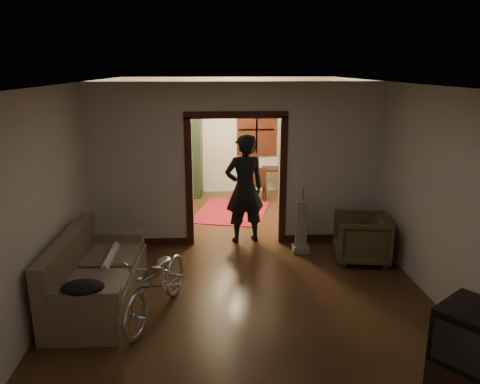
{
  "coord_description": "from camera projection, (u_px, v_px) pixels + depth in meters",
  "views": [
    {
      "loc": [
        -0.44,
        -7.11,
        3.03
      ],
      "look_at": [
        0.0,
        -0.3,
        1.2
      ],
      "focal_mm": 35.0,
      "sensor_mm": 36.0,
      "label": 1
    }
  ],
  "objects": [
    {
      "name": "floor",
      "position": [
        239.0,
        258.0,
        7.66
      ],
      "size": [
        5.0,
        8.5,
        0.01
      ],
      "primitive_type": "cube",
      "color": "#331E10",
      "rests_on": "ground"
    },
    {
      "name": "ceiling",
      "position": [
        239.0,
        83.0,
        6.94
      ],
      "size": [
        5.0,
        8.5,
        0.01
      ],
      "primitive_type": "cube",
      "color": "white",
      "rests_on": "floor"
    },
    {
      "name": "wall_back",
      "position": [
        228.0,
        136.0,
        11.4
      ],
      "size": [
        5.0,
        0.02,
        2.8
      ],
      "primitive_type": "cube",
      "color": "beige",
      "rests_on": "floor"
    },
    {
      "name": "wall_left",
      "position": [
        76.0,
        177.0,
        7.14
      ],
      "size": [
        0.02,
        8.5,
        2.8
      ],
      "primitive_type": "cube",
      "color": "beige",
      "rests_on": "floor"
    },
    {
      "name": "wall_right",
      "position": [
        395.0,
        172.0,
        7.46
      ],
      "size": [
        0.02,
        8.5,
        2.8
      ],
      "primitive_type": "cube",
      "color": "beige",
      "rests_on": "floor"
    },
    {
      "name": "partition_wall",
      "position": [
        236.0,
        165.0,
        8.02
      ],
      "size": [
        5.0,
        0.14,
        2.8
      ],
      "primitive_type": "cube",
      "color": "beige",
      "rests_on": "floor"
    },
    {
      "name": "door_casing",
      "position": [
        236.0,
        182.0,
        8.1
      ],
      "size": [
        1.74,
        0.2,
        2.32
      ],
      "primitive_type": "cube",
      "color": "#33140B",
      "rests_on": "floor"
    },
    {
      "name": "far_window",
      "position": [
        257.0,
        130.0,
        11.36
      ],
      "size": [
        0.98,
        0.06,
        1.28
      ],
      "primitive_type": "cube",
      "color": "black",
      "rests_on": "wall_back"
    },
    {
      "name": "chandelier",
      "position": [
        231.0,
        101.0,
        9.46
      ],
      "size": [
        0.24,
        0.24,
        0.24
      ],
      "primitive_type": "sphere",
      "color": "#FFE0A5",
      "rests_on": "ceiling"
    },
    {
      "name": "light_switch",
      "position": [
        297.0,
        174.0,
        8.06
      ],
      "size": [
        0.08,
        0.01,
        0.12
      ],
      "primitive_type": "cube",
      "color": "silver",
      "rests_on": "partition_wall"
    },
    {
      "name": "sofa",
      "position": [
        98.0,
        270.0,
        6.08
      ],
      "size": [
        0.98,
        2.08,
        0.95
      ],
      "primitive_type": "cube",
      "rotation": [
        0.0,
        0.0,
        -0.03
      ],
      "color": "brown",
      "rests_on": "floor"
    },
    {
      "name": "rolled_paper",
      "position": [
        110.0,
        257.0,
        6.36
      ],
      "size": [
        0.11,
        0.84,
        0.11
      ],
      "primitive_type": "cylinder",
      "rotation": [
        1.57,
        0.0,
        0.0
      ],
      "color": "beige",
      "rests_on": "sofa"
    },
    {
      "name": "jacket",
      "position": [
        83.0,
        287.0,
        5.16
      ],
      "size": [
        0.47,
        0.35,
        0.14
      ],
      "primitive_type": "ellipsoid",
      "color": "black",
      "rests_on": "sofa"
    },
    {
      "name": "bicycle",
      "position": [
        157.0,
        283.0,
        5.79
      ],
      "size": [
        1.1,
        1.8,
        0.89
      ],
      "primitive_type": "imported",
      "rotation": [
        0.0,
        0.0,
        -0.33
      ],
      "color": "silver",
      "rests_on": "floor"
    },
    {
      "name": "armchair",
      "position": [
        361.0,
        238.0,
        7.47
      ],
      "size": [
        0.96,
        0.94,
        0.76
      ],
      "primitive_type": "imported",
      "rotation": [
        0.0,
        0.0,
        -1.74
      ],
      "color": "#454327",
      "rests_on": "floor"
    },
    {
      "name": "tv_stand",
      "position": [
        466.0,
        383.0,
        4.24
      ],
      "size": [
        0.78,
        0.77,
        0.53
      ],
      "primitive_type": "cube",
      "rotation": [
        0.0,
        0.0,
        0.66
      ],
      "color": "black",
      "rests_on": "floor"
    },
    {
      "name": "crt_tv",
      "position": [
        473.0,
        334.0,
        4.11
      ],
      "size": [
        0.79,
        0.77,
        0.51
      ],
      "primitive_type": "cube",
      "rotation": [
        0.0,
        0.0,
        0.66
      ],
      "color": "black",
      "rests_on": "tv_stand"
    },
    {
      "name": "vacuum",
      "position": [
        301.0,
        227.0,
        7.8
      ],
      "size": [
        0.31,
        0.26,
        0.9
      ],
      "primitive_type": "cube",
      "rotation": [
        0.0,
        0.0,
        0.18
      ],
      "color": "gray",
      "rests_on": "floor"
    },
    {
      "name": "person",
      "position": [
        244.0,
        189.0,
        8.16
      ],
      "size": [
        0.8,
        0.62,
        1.94
      ],
      "primitive_type": "imported",
      "rotation": [
        0.0,
        0.0,
        3.39
      ],
      "color": "black",
      "rests_on": "floor"
    },
    {
      "name": "oriental_rug",
      "position": [
        232.0,
        211.0,
        10.1
      ],
      "size": [
        1.85,
        2.17,
        0.01
      ],
      "primitive_type": "cube",
      "rotation": [
        0.0,
        0.0,
        -0.25
      ],
      "color": "maroon",
      "rests_on": "floor"
    },
    {
      "name": "locker",
      "position": [
        180.0,
        156.0,
        11.07
      ],
      "size": [
        1.05,
        0.67,
        1.98
      ],
      "primitive_type": "cube",
      "rotation": [
        0.0,
        0.0,
        -0.13
      ],
      "color": "black",
      "rests_on": "floor"
    },
    {
      "name": "globe",
      "position": [
        179.0,
        115.0,
        10.83
      ],
      "size": [
        0.3,
        0.3,
        0.3
      ],
      "primitive_type": "sphere",
      "color": "#1E5972",
      "rests_on": "locker"
    },
    {
      "name": "desk",
      "position": [
        281.0,
        182.0,
        11.34
      ],
      "size": [
        0.93,
        0.56,
        0.66
      ],
      "primitive_type": "cube",
      "rotation": [
        0.0,
        0.0,
        -0.07
      ],
      "color": "black",
      "rests_on": "floor"
    },
    {
      "name": "desk_chair",
      "position": [
        257.0,
        184.0,
        10.8
      ],
      "size": [
        0.46,
        0.46,
        0.82
      ],
      "primitive_type": "cube",
      "rotation": [
        0.0,
        0.0,
        -0.35
      ],
      "color": "black",
      "rests_on": "floor"
    }
  ]
}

